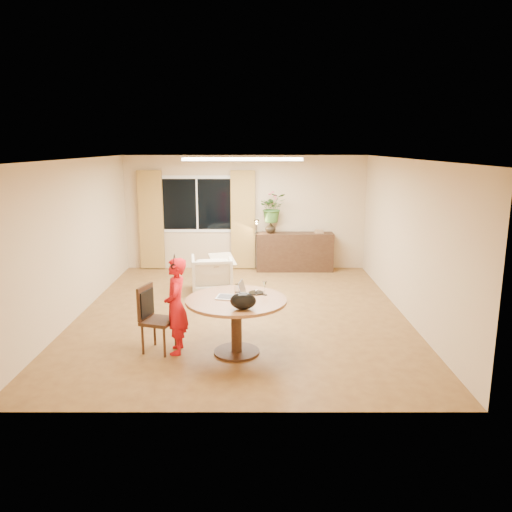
{
  "coord_description": "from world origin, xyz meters",
  "views": [
    {
      "loc": [
        0.25,
        -8.13,
        2.81
      ],
      "look_at": [
        0.25,
        -0.2,
        1.05
      ],
      "focal_mm": 35.0,
      "sensor_mm": 36.0,
      "label": 1
    }
  ],
  "objects": [
    {
      "name": "pot_lid",
      "position": [
        0.25,
        -1.41,
        0.8
      ],
      "size": [
        0.21,
        0.21,
        0.03
      ],
      "primitive_type": null,
      "rotation": [
        0.0,
        0.0,
        0.0
      ],
      "color": "white",
      "rests_on": "dining_table"
    },
    {
      "name": "wall_back",
      "position": [
        0.0,
        3.25,
        1.3
      ],
      "size": [
        5.5,
        0.0,
        5.5
      ],
      "primitive_type": "plane",
      "rotation": [
        1.57,
        0.0,
        0.0
      ],
      "color": "tan",
      "rests_on": "floor"
    },
    {
      "name": "curtain_right",
      "position": [
        -0.05,
        3.15,
        1.15
      ],
      "size": [
        0.55,
        0.08,
        2.25
      ],
      "primitive_type": "cube",
      "color": "olive",
      "rests_on": "wall_back"
    },
    {
      "name": "tumbler",
      "position": [
        -0.02,
        -1.35,
        0.84
      ],
      "size": [
        0.1,
        0.1,
        0.12
      ],
      "primitive_type": null,
      "rotation": [
        0.0,
        0.0,
        -0.22
      ],
      "color": "white",
      "rests_on": "dining_table"
    },
    {
      "name": "armchair",
      "position": [
        -0.62,
        1.33,
        0.36
      ],
      "size": [
        0.87,
        0.88,
        0.72
      ],
      "primitive_type": "imported",
      "rotation": [
        0.0,
        0.0,
        3.28
      ],
      "color": "beige",
      "rests_on": "floor"
    },
    {
      "name": "vase",
      "position": [
        0.57,
        3.01,
        0.99
      ],
      "size": [
        0.29,
        0.29,
        0.25
      ],
      "primitive_type": "imported",
      "rotation": [
        0.0,
        0.0,
        -0.25
      ],
      "color": "black",
      "rests_on": "sideboard"
    },
    {
      "name": "floor",
      "position": [
        0.0,
        0.0,
        0.0
      ],
      "size": [
        6.5,
        6.5,
        0.0
      ],
      "primitive_type": "plane",
      "color": "brown",
      "rests_on": "ground"
    },
    {
      "name": "wall_left",
      "position": [
        -2.75,
        0.0,
        1.3
      ],
      "size": [
        0.0,
        6.5,
        6.5
      ],
      "primitive_type": "plane",
      "rotation": [
        1.57,
        0.0,
        1.57
      ],
      "color": "tan",
      "rests_on": "floor"
    },
    {
      "name": "dining_chair",
      "position": [
        -1.1,
        -1.61,
        0.47
      ],
      "size": [
        0.55,
        0.53,
        0.94
      ],
      "primitive_type": null,
      "rotation": [
        0.0,
        0.0,
        -0.31
      ],
      "color": "black",
      "rests_on": "floor"
    },
    {
      "name": "handbag",
      "position": [
        0.08,
        -2.11,
        0.89
      ],
      "size": [
        0.35,
        0.22,
        0.22
      ],
      "primitive_type": null,
      "rotation": [
        0.0,
        0.0,
        0.07
      ],
      "color": "black",
      "rests_on": "dining_table"
    },
    {
      "name": "wine_glass",
      "position": [
        0.37,
        -1.49,
        0.88
      ],
      "size": [
        0.08,
        0.08,
        0.2
      ],
      "primitive_type": null,
      "rotation": [
        0.0,
        0.0,
        0.16
      ],
      "color": "white",
      "rests_on": "dining_table"
    },
    {
      "name": "sideboard",
      "position": [
        1.13,
        3.01,
        0.44
      ],
      "size": [
        1.74,
        0.43,
        0.87
      ],
      "primitive_type": "cube",
      "color": "black",
      "rests_on": "floor"
    },
    {
      "name": "wall_right",
      "position": [
        2.75,
        0.0,
        1.3
      ],
      "size": [
        0.0,
        6.5,
        6.5
      ],
      "primitive_type": "plane",
      "rotation": [
        1.57,
        0.0,
        -1.57
      ],
      "color": "tan",
      "rests_on": "floor"
    },
    {
      "name": "dining_table",
      "position": [
        -0.02,
        -1.67,
        0.62
      ],
      "size": [
        1.37,
        1.37,
        0.78
      ],
      "color": "brown",
      "rests_on": "floor"
    },
    {
      "name": "laptop",
      "position": [
        -0.11,
        -1.63,
        0.91
      ],
      "size": [
        0.42,
        0.32,
        0.26
      ],
      "primitive_type": null,
      "rotation": [
        0.0,
        0.0,
        -0.17
      ],
      "color": "#B7B7BC",
      "rests_on": "dining_table"
    },
    {
      "name": "child",
      "position": [
        -0.85,
        -1.63,
        0.67
      ],
      "size": [
        0.51,
        0.36,
        1.34
      ],
      "primitive_type": "imported",
      "rotation": [
        0.0,
        0.0,
        -1.49
      ],
      "color": "red",
      "rests_on": "floor"
    },
    {
      "name": "window",
      "position": [
        -1.1,
        3.23,
        1.5
      ],
      "size": [
        1.7,
        0.03,
        1.3
      ],
      "color": "white",
      "rests_on": "wall_back"
    },
    {
      "name": "ceiling",
      "position": [
        0.0,
        0.0,
        2.6
      ],
      "size": [
        6.5,
        6.5,
        0.0
      ],
      "primitive_type": "plane",
      "rotation": [
        3.14,
        0.0,
        0.0
      ],
      "color": "white",
      "rests_on": "wall_back"
    },
    {
      "name": "bouquet",
      "position": [
        0.62,
        3.01,
        1.45
      ],
      "size": [
        0.66,
        0.59,
        0.66
      ],
      "primitive_type": "imported",
      "rotation": [
        0.0,
        0.0,
        0.13
      ],
      "color": "#305E23",
      "rests_on": "vase"
    },
    {
      "name": "ceiling_panel",
      "position": [
        0.0,
        1.2,
        2.57
      ],
      "size": [
        2.2,
        0.35,
        0.05
      ],
      "primitive_type": "cube",
      "color": "white",
      "rests_on": "ceiling"
    },
    {
      "name": "throw",
      "position": [
        -0.41,
        1.27,
        0.73
      ],
      "size": [
        0.6,
        0.66,
        0.03
      ],
      "primitive_type": null,
      "rotation": [
        0.0,
        0.0,
        0.31
      ],
      "color": "beige",
      "rests_on": "armchair"
    },
    {
      "name": "curtain_left",
      "position": [
        -2.15,
        3.15,
        1.15
      ],
      "size": [
        0.55,
        0.08,
        2.25
      ],
      "primitive_type": "cube",
      "color": "olive",
      "rests_on": "wall_back"
    },
    {
      "name": "desk_lamp",
      "position": [
        0.26,
        2.96,
        1.03
      ],
      "size": [
        0.14,
        0.14,
        0.32
      ],
      "primitive_type": null,
      "rotation": [
        0.0,
        0.0,
        -0.05
      ],
      "color": "black",
      "rests_on": "sideboard"
    },
    {
      "name": "book_stack",
      "position": [
        1.68,
        3.01,
        0.91
      ],
      "size": [
        0.2,
        0.15,
        0.08
      ],
      "primitive_type": null,
      "rotation": [
        0.0,
        0.0,
        -0.04
      ],
      "color": "olive",
      "rests_on": "sideboard"
    }
  ]
}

